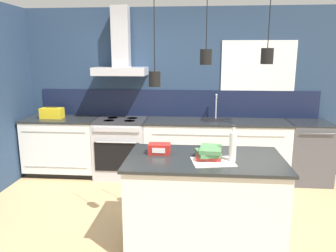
% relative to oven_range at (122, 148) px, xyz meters
% --- Properties ---
extents(ground_plane, '(16.00, 16.00, 0.00)m').
position_rel_oven_range_xyz_m(ground_plane, '(0.85, -1.69, -0.46)').
color(ground_plane, tan).
rests_on(ground_plane, ground).
extents(wall_back, '(5.60, 2.30, 2.60)m').
position_rel_oven_range_xyz_m(wall_back, '(0.80, 0.31, 0.90)').
color(wall_back, navy).
rests_on(wall_back, ground_plane).
extents(counter_run_left, '(1.14, 0.64, 0.91)m').
position_rel_oven_range_xyz_m(counter_run_left, '(-0.96, 0.01, 0.01)').
color(counter_run_left, black).
rests_on(counter_run_left, ground_plane).
extents(counter_run_sink, '(2.16, 0.64, 1.30)m').
position_rel_oven_range_xyz_m(counter_run_sink, '(1.47, 0.01, 0.01)').
color(counter_run_sink, black).
rests_on(counter_run_sink, ground_plane).
extents(oven_range, '(0.79, 0.66, 0.91)m').
position_rel_oven_range_xyz_m(oven_range, '(0.00, 0.00, 0.00)').
color(oven_range, '#B5B5BA').
rests_on(oven_range, ground_plane).
extents(dishwasher, '(0.61, 0.65, 0.91)m').
position_rel_oven_range_xyz_m(dishwasher, '(2.84, 0.00, 0.00)').
color(dishwasher, '#4C4C51').
rests_on(dishwasher, ground_plane).
extents(kitchen_island, '(1.51, 0.89, 0.91)m').
position_rel_oven_range_xyz_m(kitchen_island, '(1.25, -1.83, 0.00)').
color(kitchen_island, black).
rests_on(kitchen_island, ground_plane).
extents(bottle_on_island, '(0.07, 0.07, 0.34)m').
position_rel_oven_range_xyz_m(bottle_on_island, '(1.50, -1.92, 0.60)').
color(bottle_on_island, silver).
rests_on(bottle_on_island, kitchen_island).
extents(book_stack, '(0.27, 0.31, 0.12)m').
position_rel_oven_range_xyz_m(book_stack, '(1.28, -1.87, 0.51)').
color(book_stack, '#B2332D').
rests_on(book_stack, kitchen_island).
extents(red_supply_box, '(0.22, 0.15, 0.10)m').
position_rel_oven_range_xyz_m(red_supply_box, '(0.79, -1.73, 0.51)').
color(red_supply_box, red).
rests_on(red_supply_box, kitchen_island).
extents(paper_pile, '(0.43, 0.37, 0.01)m').
position_rel_oven_range_xyz_m(paper_pile, '(1.32, -1.96, 0.46)').
color(paper_pile, silver).
rests_on(paper_pile, kitchen_island).
extents(yellow_toolbox, '(0.34, 0.18, 0.19)m').
position_rel_oven_range_xyz_m(yellow_toolbox, '(-1.10, 0.00, 0.54)').
color(yellow_toolbox, gold).
rests_on(yellow_toolbox, counter_run_left).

